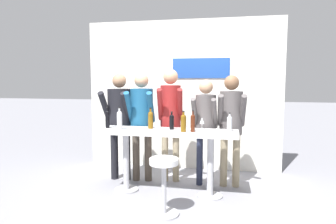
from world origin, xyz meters
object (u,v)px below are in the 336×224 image
at_px(wine_bottle_1, 229,123).
at_px(wine_bottle_4, 183,122).
at_px(wine_bottle_0, 193,122).
at_px(person_center, 205,120).
at_px(tasting_table, 167,142).
at_px(wine_bottle_5, 107,118).
at_px(person_far_left, 120,115).
at_px(person_center_right, 231,118).
at_px(person_center_left, 170,111).
at_px(wine_bottle_6, 119,119).
at_px(bar_stool, 164,178).
at_px(wine_bottle_2, 151,119).
at_px(wine_glass_0, 202,121).
at_px(person_left, 142,115).
at_px(wine_bottle_3, 172,121).

distance_m(wine_bottle_1, wine_bottle_4, 0.64).
bearing_deg(wine_bottle_0, person_center, 76.49).
bearing_deg(person_center, tasting_table, -136.50).
relative_size(wine_bottle_4, wine_bottle_5, 0.90).
distance_m(person_far_left, person_center_right, 1.79).
bearing_deg(person_center_left, person_center, -16.37).
relative_size(person_far_left, person_center, 1.06).
distance_m(person_center_left, wine_bottle_6, 0.89).
bearing_deg(person_center, bar_stool, -107.37).
bearing_deg(person_center, wine_bottle_5, -159.79).
bearing_deg(wine_bottle_2, wine_glass_0, 4.41).
bearing_deg(person_left, wine_bottle_1, -22.98).
bearing_deg(wine_bottle_2, person_far_left, 147.93).
distance_m(wine_bottle_4, wine_bottle_6, 0.93).
height_order(person_left, wine_bottle_2, person_left).
bearing_deg(wine_bottle_2, bar_stool, -64.09).
bearing_deg(wine_bottle_2, tasting_table, -14.38).
bearing_deg(wine_bottle_2, wine_bottle_6, -157.33).
bearing_deg(person_far_left, wine_bottle_3, -23.09).
bearing_deg(wine_bottle_0, person_center_right, 48.21).
height_order(bar_stool, person_center_left, person_center_left).
bearing_deg(tasting_table, wine_bottle_5, -179.39).
height_order(wine_bottle_1, wine_bottle_3, same).
relative_size(person_left, person_center_left, 0.97).
relative_size(bar_stool, wine_bottle_3, 2.71).
bearing_deg(wine_glass_0, bar_stool, -115.04).
height_order(person_center_right, wine_bottle_0, person_center_right).
height_order(tasting_table, person_center_right, person_center_right).
distance_m(person_center_right, wine_bottle_3, 0.95).
height_order(bar_stool, wine_bottle_5, wine_bottle_5).
xyz_separation_m(person_center_right, wine_glass_0, (-0.41, -0.36, -0.01)).
distance_m(person_center_left, person_center, 0.58).
xyz_separation_m(person_center_left, person_center, (0.57, -0.08, -0.11)).
relative_size(person_left, wine_bottle_5, 5.48).
xyz_separation_m(wine_bottle_0, wine_glass_0, (0.11, 0.22, -0.01)).
xyz_separation_m(bar_stool, person_far_left, (-1.00, 1.15, 0.62)).
bearing_deg(wine_bottle_6, wine_glass_0, 11.24).
bearing_deg(person_center_right, wine_bottle_6, -162.15).
relative_size(wine_bottle_3, wine_bottle_5, 0.81).
xyz_separation_m(wine_bottle_0, wine_bottle_3, (-0.32, 0.14, -0.01)).
height_order(tasting_table, wine_bottle_6, wine_bottle_6).
height_order(wine_bottle_1, wine_bottle_5, wine_bottle_5).
height_order(person_center_right, wine_bottle_2, person_center_right).
bearing_deg(wine_bottle_1, wine_bottle_3, -180.00).
relative_size(wine_bottle_1, wine_bottle_6, 0.80).
bearing_deg(person_center, wine_bottle_6, -152.68).
distance_m(bar_stool, person_far_left, 1.65).
bearing_deg(person_center_left, wine_bottle_2, -122.64).
height_order(person_left, person_center_right, person_left).
bearing_deg(wine_bottle_2, person_left, 122.49).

